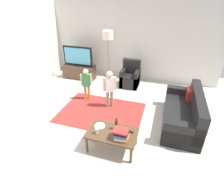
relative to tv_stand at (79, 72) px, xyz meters
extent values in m
plane|color=beige|center=(1.83, -2.30, -0.24)|extent=(7.80, 7.80, 0.00)
cube|color=silver|center=(1.83, 0.70, 1.11)|extent=(6.00, 0.12, 2.70)
cube|color=#9E2D28|center=(1.58, -1.88, -0.24)|extent=(2.20, 1.60, 0.01)
cube|color=#4C3828|center=(0.00, 0.00, 0.01)|extent=(1.20, 0.44, 0.50)
cube|color=black|center=(0.00, -0.05, -0.14)|extent=(1.10, 0.32, 0.03)
cube|color=black|center=(0.00, -0.02, 0.27)|extent=(0.44, 0.28, 0.03)
cube|color=black|center=(0.00, -0.02, 0.63)|extent=(1.10, 0.07, 0.68)
cube|color=#59B2D8|center=(0.00, -0.06, 0.63)|extent=(1.00, 0.01, 0.58)
cube|color=black|center=(3.59, -1.74, -0.03)|extent=(0.80, 1.80, 0.42)
cube|color=black|center=(3.89, -1.74, 0.19)|extent=(0.20, 1.80, 0.86)
cube|color=black|center=(3.59, -2.54, 0.06)|extent=(0.80, 0.20, 0.60)
cube|color=black|center=(3.59, -0.94, 0.06)|extent=(0.80, 0.20, 0.60)
cube|color=#B22823|center=(3.74, -1.19, 0.32)|extent=(0.10, 0.32, 0.32)
cube|color=black|center=(1.96, -0.10, -0.03)|extent=(0.60, 0.60, 0.42)
cube|color=black|center=(1.96, 0.12, 0.21)|extent=(0.60, 0.16, 0.90)
cube|color=black|center=(1.72, -0.10, 0.06)|extent=(0.12, 0.60, 0.60)
cube|color=black|center=(2.20, -0.10, 0.06)|extent=(0.12, 0.60, 0.60)
cylinder|color=#262626|center=(1.10, 0.15, -0.23)|extent=(0.28, 0.28, 0.02)
cylinder|color=#99844C|center=(1.10, 0.15, 0.52)|extent=(0.03, 0.03, 1.50)
cylinder|color=silver|center=(1.10, 0.15, 1.40)|extent=(0.36, 0.36, 0.28)
cylinder|color=orange|center=(0.88, -1.37, -0.02)|extent=(0.07, 0.07, 0.44)
cylinder|color=orange|center=(0.98, -1.33, -0.02)|extent=(0.07, 0.07, 0.44)
cube|color=#338C4C|center=(0.93, -1.35, 0.39)|extent=(0.24, 0.19, 0.38)
sphere|color=beige|center=(0.93, -1.35, 0.66)|extent=(0.16, 0.16, 0.16)
cylinder|color=beige|center=(0.81, -1.40, 0.41)|extent=(0.06, 0.06, 0.34)
cylinder|color=beige|center=(1.06, -1.30, 0.41)|extent=(0.06, 0.06, 0.34)
cylinder|color=gray|center=(1.66, -1.56, 0.00)|extent=(0.08, 0.08, 0.49)
cylinder|color=gray|center=(1.76, -1.50, 0.00)|extent=(0.08, 0.08, 0.49)
cube|color=white|center=(1.71, -1.53, 0.45)|extent=(0.26, 0.23, 0.42)
sphere|color=beige|center=(1.71, -1.53, 0.75)|extent=(0.17, 0.17, 0.17)
cylinder|color=beige|center=(1.58, -1.60, 0.47)|extent=(0.07, 0.07, 0.38)
cylinder|color=beige|center=(1.84, -1.46, 0.47)|extent=(0.07, 0.07, 0.38)
cube|color=#513823|center=(2.25, -3.01, 0.16)|extent=(1.00, 0.60, 0.04)
cylinder|color=#513823|center=(1.80, -3.26, -0.05)|extent=(0.05, 0.05, 0.38)
cylinder|color=#513823|center=(2.70, -3.26, -0.05)|extent=(0.05, 0.05, 0.38)
cylinder|color=#513823|center=(1.80, -2.76, -0.05)|extent=(0.05, 0.05, 0.38)
cylinder|color=#513823|center=(2.70, -2.76, -0.05)|extent=(0.05, 0.05, 0.38)
cube|color=yellow|center=(2.47, -3.14, 0.19)|extent=(0.26, 0.20, 0.02)
cube|color=white|center=(2.46, -3.14, 0.22)|extent=(0.25, 0.21, 0.04)
cube|color=orange|center=(2.48, -3.13, 0.26)|extent=(0.27, 0.18, 0.04)
cube|color=#334CA5|center=(2.46, -3.14, 0.30)|extent=(0.23, 0.22, 0.03)
cube|color=black|center=(2.46, -3.11, 0.33)|extent=(0.29, 0.20, 0.04)
cube|color=red|center=(2.46, -3.13, 0.37)|extent=(0.28, 0.21, 0.04)
cylinder|color=#4C3319|center=(2.30, -2.89, 0.29)|extent=(0.06, 0.06, 0.23)
cylinder|color=#4C3319|center=(2.30, -2.89, 0.44)|extent=(0.02, 0.02, 0.06)
cube|color=black|center=(2.57, -2.91, 0.19)|extent=(0.18, 0.07, 0.02)
cylinder|color=silver|center=(1.97, -3.13, 0.24)|extent=(0.07, 0.07, 0.12)
cylinder|color=white|center=(1.95, -2.91, 0.18)|extent=(0.22, 0.22, 0.02)
cube|color=silver|center=(1.97, -2.91, 0.19)|extent=(0.15, 0.06, 0.01)
camera|label=1|loc=(3.08, -5.64, 2.62)|focal=28.98mm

